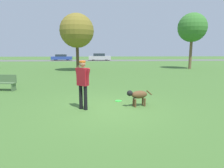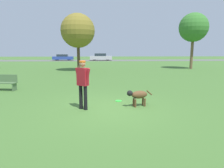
{
  "view_description": "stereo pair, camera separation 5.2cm",
  "coord_description": "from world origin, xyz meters",
  "px_view_note": "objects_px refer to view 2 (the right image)",
  "views": [
    {
      "loc": [
        -0.2,
        -7.07,
        2.13
      ],
      "look_at": [
        0.23,
        0.12,
        0.9
      ],
      "focal_mm": 32.0,
      "sensor_mm": 36.0,
      "label": 1
    },
    {
      "loc": [
        -0.14,
        -7.07,
        2.13
      ],
      "look_at": [
        0.23,
        0.12,
        0.9
      ],
      "focal_mm": 32.0,
      "sensor_mm": 36.0,
      "label": 2
    }
  ],
  "objects_px": {
    "parked_car_silver": "(101,57)",
    "tree_mid_center": "(78,31)",
    "frisbee": "(119,101)",
    "person": "(83,81)",
    "dog": "(138,95)",
    "parked_car_blue": "(63,57)",
    "tree_far_right": "(193,28)",
    "park_bench": "(4,82)"
  },
  "relations": [
    {
      "from": "parked_car_silver",
      "to": "tree_mid_center",
      "type": "bearing_deg",
      "value": -96.79
    },
    {
      "from": "frisbee",
      "to": "parked_car_silver",
      "type": "bearing_deg",
      "value": 91.46
    },
    {
      "from": "frisbee",
      "to": "tree_mid_center",
      "type": "bearing_deg",
      "value": 103.68
    },
    {
      "from": "person",
      "to": "dog",
      "type": "xyz_separation_m",
      "value": [
        2.04,
        0.27,
        -0.61
      ]
    },
    {
      "from": "parked_car_blue",
      "to": "parked_car_silver",
      "type": "xyz_separation_m",
      "value": [
        7.82,
        -0.61,
        0.09
      ]
    },
    {
      "from": "frisbee",
      "to": "tree_far_right",
      "type": "relative_size",
      "value": 0.04
    },
    {
      "from": "frisbee",
      "to": "parked_car_blue",
      "type": "relative_size",
      "value": 0.07
    },
    {
      "from": "frisbee",
      "to": "tree_mid_center",
      "type": "relative_size",
      "value": 0.05
    },
    {
      "from": "tree_mid_center",
      "to": "parked_car_blue",
      "type": "height_order",
      "value": "tree_mid_center"
    },
    {
      "from": "tree_far_right",
      "to": "dog",
      "type": "bearing_deg",
      "value": -120.56
    },
    {
      "from": "frisbee",
      "to": "park_bench",
      "type": "xyz_separation_m",
      "value": [
        -5.93,
        2.6,
        0.44
      ]
    },
    {
      "from": "frisbee",
      "to": "tree_mid_center",
      "type": "height_order",
      "value": "tree_mid_center"
    },
    {
      "from": "dog",
      "to": "park_bench",
      "type": "xyz_separation_m",
      "value": [
        -6.59,
        3.44,
        0.01
      ]
    },
    {
      "from": "tree_far_right",
      "to": "park_bench",
      "type": "distance_m",
      "value": 19.67
    },
    {
      "from": "frisbee",
      "to": "park_bench",
      "type": "distance_m",
      "value": 6.49
    },
    {
      "from": "parked_car_blue",
      "to": "park_bench",
      "type": "relative_size",
      "value": 2.9
    },
    {
      "from": "dog",
      "to": "parked_car_blue",
      "type": "distance_m",
      "value": 35.9
    },
    {
      "from": "dog",
      "to": "tree_far_right",
      "type": "xyz_separation_m",
      "value": [
        8.83,
        14.95,
        4.13
      ]
    },
    {
      "from": "person",
      "to": "parked_car_silver",
      "type": "relative_size",
      "value": 0.4
    },
    {
      "from": "parked_car_silver",
      "to": "dog",
      "type": "bearing_deg",
      "value": -88.16
    },
    {
      "from": "person",
      "to": "parked_car_blue",
      "type": "bearing_deg",
      "value": 137.24
    },
    {
      "from": "person",
      "to": "park_bench",
      "type": "height_order",
      "value": "person"
    },
    {
      "from": "person",
      "to": "tree_far_right",
      "type": "bearing_deg",
      "value": 89.92
    },
    {
      "from": "dog",
      "to": "parked_car_blue",
      "type": "relative_size",
      "value": 0.25
    },
    {
      "from": "tree_mid_center",
      "to": "parked_car_blue",
      "type": "xyz_separation_m",
      "value": [
        -5.62,
        21.27,
        -3.4
      ]
    },
    {
      "from": "tree_mid_center",
      "to": "park_bench",
      "type": "bearing_deg",
      "value": -106.11
    },
    {
      "from": "person",
      "to": "tree_mid_center",
      "type": "bearing_deg",
      "value": 132.44
    },
    {
      "from": "person",
      "to": "tree_far_right",
      "type": "xyz_separation_m",
      "value": [
        10.87,
        15.22,
        3.52
      ]
    },
    {
      "from": "person",
      "to": "frisbee",
      "type": "bearing_deg",
      "value": 74.31
    },
    {
      "from": "frisbee",
      "to": "parked_car_blue",
      "type": "xyz_separation_m",
      "value": [
        -8.67,
        33.82,
        0.61
      ]
    },
    {
      "from": "dog",
      "to": "tree_mid_center",
      "type": "relative_size",
      "value": 0.18
    },
    {
      "from": "tree_mid_center",
      "to": "park_bench",
      "type": "relative_size",
      "value": 3.98
    },
    {
      "from": "tree_mid_center",
      "to": "tree_far_right",
      "type": "xyz_separation_m",
      "value": [
        12.54,
        1.56,
        0.54
      ]
    },
    {
      "from": "tree_far_right",
      "to": "park_bench",
      "type": "relative_size",
      "value": 4.29
    },
    {
      "from": "tree_far_right",
      "to": "parked_car_blue",
      "type": "bearing_deg",
      "value": 132.64
    },
    {
      "from": "frisbee",
      "to": "tree_far_right",
      "type": "bearing_deg",
      "value": 56.07
    },
    {
      "from": "person",
      "to": "frisbee",
      "type": "xyz_separation_m",
      "value": [
        1.38,
        1.11,
        -1.04
      ]
    },
    {
      "from": "tree_far_right",
      "to": "frisbee",
      "type": "bearing_deg",
      "value": -123.93
    },
    {
      "from": "dog",
      "to": "parked_car_silver",
      "type": "distance_m",
      "value": 34.09
    },
    {
      "from": "park_bench",
      "to": "parked_car_blue",
      "type": "bearing_deg",
      "value": 102.62
    },
    {
      "from": "park_bench",
      "to": "tree_far_right",
      "type": "bearing_deg",
      "value": 44.34
    },
    {
      "from": "parked_car_blue",
      "to": "park_bench",
      "type": "distance_m",
      "value": 31.34
    }
  ]
}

